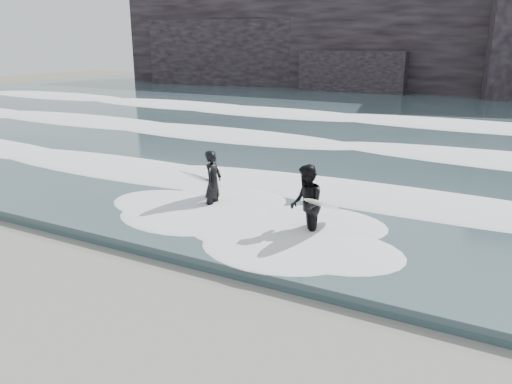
# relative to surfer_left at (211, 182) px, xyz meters

# --- Properties ---
(ground) EXTENTS (120.00, 120.00, 0.00)m
(ground) POSITION_rel_surfer_left_xyz_m (1.00, -6.39, -0.95)
(ground) COLOR #76694F
(ground) RESTS_ON ground
(sea) EXTENTS (90.00, 52.00, 0.30)m
(sea) POSITION_rel_surfer_left_xyz_m (1.00, 22.61, -0.80)
(sea) COLOR #34474D
(sea) RESTS_ON ground
(headland) EXTENTS (70.00, 9.00, 10.00)m
(headland) POSITION_rel_surfer_left_xyz_m (1.00, 39.61, 4.05)
(headland) COLOR black
(headland) RESTS_ON ground
(foam_near) EXTENTS (60.00, 3.20, 0.20)m
(foam_near) POSITION_rel_surfer_left_xyz_m (1.00, 2.61, -0.55)
(foam_near) COLOR white
(foam_near) RESTS_ON sea
(foam_mid) EXTENTS (60.00, 4.00, 0.24)m
(foam_mid) POSITION_rel_surfer_left_xyz_m (1.00, 9.61, -0.53)
(foam_mid) COLOR white
(foam_mid) RESTS_ON sea
(foam_far) EXTENTS (60.00, 4.80, 0.30)m
(foam_far) POSITION_rel_surfer_left_xyz_m (1.00, 18.61, -0.50)
(foam_far) COLOR white
(foam_far) RESTS_ON sea
(surfer_left) EXTENTS (1.04, 1.97, 1.90)m
(surfer_left) POSITION_rel_surfer_left_xyz_m (0.00, 0.00, 0.00)
(surfer_left) COLOR black
(surfer_left) RESTS_ON ground
(surfer_right) EXTENTS (1.27, 2.01, 2.01)m
(surfer_right) POSITION_rel_surfer_left_xyz_m (3.32, -0.74, 0.06)
(surfer_right) COLOR black
(surfer_right) RESTS_ON ground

